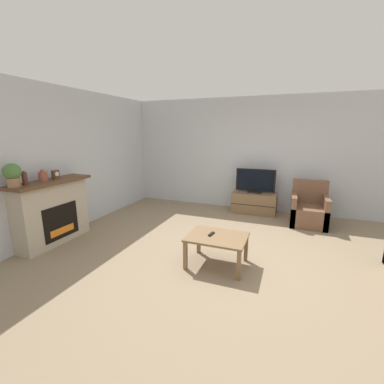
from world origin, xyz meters
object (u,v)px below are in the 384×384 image
mantel_clock (56,175)px  remote (211,234)px  fireplace (52,211)px  potted_plant (12,174)px  tv (255,182)px  tv_stand (254,203)px  mantel_vase_centre_left (43,176)px  mantel_vase_left (25,178)px  armchair (309,211)px  coffee_table (217,240)px

mantel_clock → remote: size_ratio=0.97×
fireplace → potted_plant: potted_plant is taller
remote → tv: bearing=92.3°
remote → tv_stand: bearing=92.3°
mantel_vase_centre_left → mantel_clock: (0.00, 0.24, -0.01)m
fireplace → tv_stand: fireplace is taller
mantel_vase_left → tv_stand: size_ratio=0.21×
mantel_clock → remote: mantel_clock is taller
mantel_vase_centre_left → remote: mantel_vase_centre_left is taller
tv → armchair: (1.17, -0.39, -0.46)m
remote → mantel_clock: bearing=-169.8°
mantel_vase_centre_left → potted_plant: bearing=-90.0°
mantel_vase_left → tv: (2.98, 3.40, -0.46)m
mantel_vase_centre_left → remote: (2.75, 0.38, -0.74)m
tv_stand → mantel_vase_centre_left: bearing=-134.0°
coffee_table → remote: remote is taller
potted_plant → tv_stand: potted_plant is taller
tv → coffee_table: bearing=-93.0°
fireplace → coffee_table: bearing=5.2°
mantel_vase_left → mantel_vase_centre_left: size_ratio=1.07×
remote → coffee_table: bearing=-4.6°
mantel_clock → tv: size_ratio=0.17×
mantel_vase_centre_left → coffee_table: mantel_vase_centre_left is taller
mantel_vase_centre_left → fireplace: bearing=99.3°
potted_plant → armchair: bearing=37.5°
tv_stand → remote: 2.73m
mantel_vase_centre_left → coffee_table: 2.98m
fireplace → mantel_vase_centre_left: (0.02, -0.10, 0.63)m
mantel_vase_centre_left → armchair: mantel_vase_centre_left is taller
tv_stand → tv: bearing=-90.0°
fireplace → tv_stand: 4.25m
mantel_vase_left → potted_plant: bearing=-90.0°
fireplace → tv_stand: size_ratio=1.35×
armchair → fireplace: bearing=-148.1°
mantel_clock → tv_stand: (2.98, 2.85, -0.94)m
mantel_clock → potted_plant: (-0.00, -0.72, 0.12)m
fireplace → armchair: 4.92m
mantel_vase_centre_left → potted_plant: 0.49m
fireplace → armchair: (4.17, 2.60, -0.27)m
fireplace → mantel_vase_left: size_ratio=6.33×
armchair → remote: size_ratio=5.84×
fireplace → tv: fireplace is taller
fireplace → tv: (3.00, 2.99, 0.19)m
remote → potted_plant: bearing=-155.4°
mantel_clock → potted_plant: size_ratio=0.43×
mantel_vase_left → tv_stand: bearing=48.7°
mantel_clock → potted_plant: 0.73m
mantel_clock → tv: bearing=43.7°
mantel_vase_left → potted_plant: size_ratio=0.62×
mantel_vase_left → remote: bearing=14.1°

